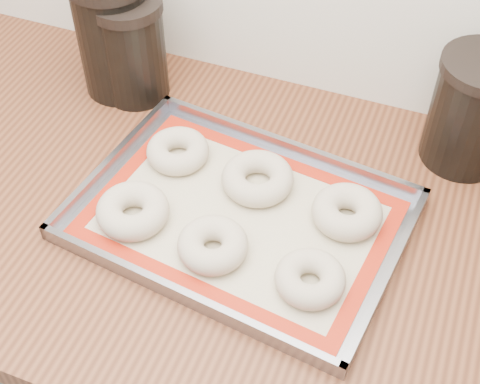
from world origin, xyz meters
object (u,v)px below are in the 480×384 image
at_px(bagel_back_mid, 258,178).
at_px(bagel_back_right, 347,212).
at_px(canister_mid, 132,48).
at_px(bagel_front_right, 310,279).
at_px(bagel_back_left, 178,151).
at_px(bagel_front_mid, 213,245).
at_px(bagel_front_left, 133,211).
at_px(canister_right, 474,111).
at_px(canister_left, 115,34).
at_px(baking_tray, 240,217).

distance_m(bagel_back_mid, bagel_back_right, 0.14).
xyz_separation_m(bagel_back_right, canister_mid, (-0.42, 0.16, 0.07)).
height_order(bagel_front_right, bagel_back_right, bagel_back_right).
height_order(bagel_back_left, canister_mid, canister_mid).
distance_m(bagel_front_mid, bagel_back_mid, 0.14).
relative_size(bagel_front_right, bagel_back_mid, 0.87).
bearing_deg(bagel_front_right, bagel_front_left, 175.72).
height_order(bagel_front_mid, canister_right, canister_right).
distance_m(bagel_front_mid, bagel_back_right, 0.20).
xyz_separation_m(bagel_front_left, bagel_back_right, (0.29, 0.11, 0.00)).
distance_m(bagel_back_left, bagel_back_right, 0.28).
bearing_deg(canister_left, bagel_front_right, -34.20).
xyz_separation_m(bagel_front_left, canister_mid, (-0.13, 0.27, 0.07)).
distance_m(baking_tray, bagel_back_left, 0.16).
bearing_deg(bagel_back_right, canister_right, 56.87).
bearing_deg(bagel_back_right, bagel_back_left, 174.09).
xyz_separation_m(baking_tray, bagel_front_mid, (-0.01, -0.07, 0.02)).
xyz_separation_m(bagel_back_right, canister_left, (-0.45, 0.17, 0.08)).
bearing_deg(baking_tray, bagel_front_mid, -98.73).
height_order(bagel_back_mid, canister_left, canister_left).
xyz_separation_m(bagel_back_left, canister_left, (-0.17, 0.14, 0.08)).
distance_m(canister_left, canister_mid, 0.04).
height_order(baking_tray, canister_right, canister_right).
bearing_deg(bagel_front_mid, canister_right, 48.66).
distance_m(bagel_front_left, canister_right, 0.53).
bearing_deg(bagel_back_left, canister_left, 141.18).
height_order(baking_tray, canister_left, canister_left).
bearing_deg(bagel_back_right, bagel_front_mid, -141.38).
relative_size(bagel_front_left, canister_right, 0.58).
distance_m(bagel_back_left, canister_right, 0.45).
height_order(bagel_front_mid, canister_mid, canister_mid).
bearing_deg(bagel_back_mid, bagel_front_left, -138.73).
xyz_separation_m(baking_tray, bagel_back_right, (0.14, 0.05, 0.02)).
bearing_deg(bagel_back_right, canister_left, 159.59).
bearing_deg(bagel_back_left, bagel_back_right, -5.91).
height_order(bagel_back_mid, bagel_back_right, bagel_back_right).
distance_m(bagel_front_mid, bagel_front_right, 0.14).
relative_size(baking_tray, canister_right, 2.74).
relative_size(bagel_front_mid, bagel_back_right, 0.96).
height_order(bagel_front_mid, canister_left, canister_left).
xyz_separation_m(bagel_front_right, canister_mid, (-0.41, 0.29, 0.07)).
bearing_deg(bagel_back_mid, canister_left, 154.06).
bearing_deg(bagel_back_right, bagel_front_right, -96.61).
relative_size(bagel_front_mid, bagel_back_mid, 0.90).
xyz_separation_m(bagel_back_right, canister_right, (0.13, 0.20, 0.07)).
bearing_deg(canister_mid, bagel_back_right, -21.03).
bearing_deg(canister_left, bagel_back_right, -20.41).
distance_m(baking_tray, canister_left, 0.39).
distance_m(bagel_back_mid, canister_left, 0.36).
xyz_separation_m(baking_tray, bagel_front_left, (-0.14, -0.06, 0.02)).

